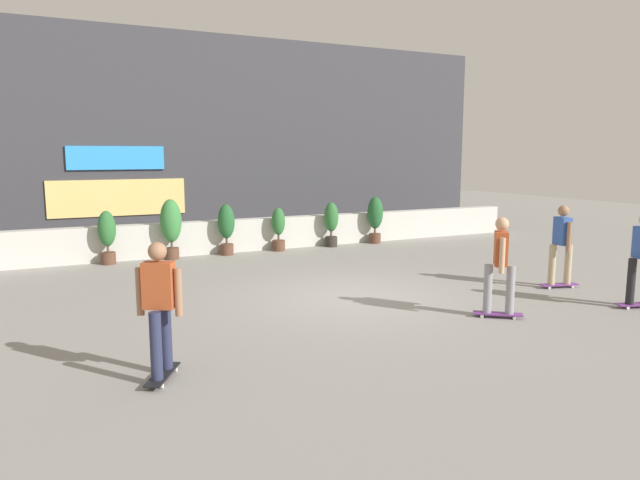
# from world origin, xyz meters

# --- Properties ---
(ground_plane) EXTENTS (48.00, 48.00, 0.00)m
(ground_plane) POSITION_xyz_m (0.00, 0.00, 0.00)
(ground_plane) COLOR gray
(planter_wall) EXTENTS (18.00, 0.40, 0.90)m
(planter_wall) POSITION_xyz_m (0.00, 6.00, 0.45)
(planter_wall) COLOR beige
(planter_wall) RESTS_ON ground
(building_backdrop) EXTENTS (20.00, 2.08, 6.50)m
(building_backdrop) POSITION_xyz_m (-0.01, 10.00, 3.25)
(building_backdrop) COLOR #38383D
(building_backdrop) RESTS_ON ground
(potted_plant_0) EXTENTS (0.43, 0.43, 1.34)m
(potted_plant_0) POSITION_xyz_m (-3.88, 5.55, 0.75)
(potted_plant_0) COLOR brown
(potted_plant_0) RESTS_ON ground
(potted_plant_1) EXTENTS (0.55, 0.55, 1.57)m
(potted_plant_1) POSITION_xyz_m (-2.31, 5.55, 0.92)
(potted_plant_1) COLOR brown
(potted_plant_1) RESTS_ON ground
(potted_plant_2) EXTENTS (0.45, 0.45, 1.38)m
(potted_plant_2) POSITION_xyz_m (-0.84, 5.55, 0.78)
(potted_plant_2) COLOR brown
(potted_plant_2) RESTS_ON ground
(potted_plant_3) EXTENTS (0.38, 0.38, 1.22)m
(potted_plant_3) POSITION_xyz_m (0.67, 5.55, 0.66)
(potted_plant_3) COLOR brown
(potted_plant_3) RESTS_ON ground
(potted_plant_4) EXTENTS (0.42, 0.42, 1.31)m
(potted_plant_4) POSITION_xyz_m (2.35, 5.55, 0.73)
(potted_plant_4) COLOR #2D2823
(potted_plant_4) RESTS_ON ground
(potted_plant_5) EXTENTS (0.48, 0.48, 1.43)m
(potted_plant_5) POSITION_xyz_m (3.86, 5.55, 0.82)
(potted_plant_5) COLOR brown
(potted_plant_5) RESTS_ON ground
(skater_far_right) EXTENTS (0.82, 0.54, 1.70)m
(skater_far_right) POSITION_xyz_m (4.14, -1.20, 0.94)
(skater_far_right) COLOR #72338C
(skater_far_right) RESTS_ON ground
(skater_far_left) EXTENTS (0.57, 0.79, 1.70)m
(skater_far_left) POSITION_xyz_m (-4.11, -2.55, 0.94)
(skater_far_left) COLOR black
(skater_far_left) RESTS_ON ground
(skater_foreground) EXTENTS (0.75, 0.65, 1.70)m
(skater_foreground) POSITION_xyz_m (1.47, -2.30, 0.94)
(skater_foreground) COLOR #72338C
(skater_foreground) RESTS_ON ground
(skateboard_near_camera) EXTENTS (0.35, 0.82, 0.08)m
(skateboard_near_camera) POSITION_xyz_m (-3.35, 1.23, 0.06)
(skateboard_near_camera) COLOR #72338C
(skateboard_near_camera) RESTS_ON ground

